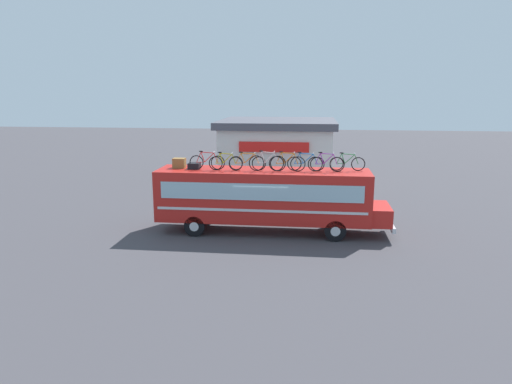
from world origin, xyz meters
TOP-DOWN VIEW (x-y plane):
  - ground_plane at (0.00, 0.00)m, footprint 120.00×120.00m
  - bus at (0.16, -0.00)m, footprint 11.10×2.44m
  - luggage_bag_1 at (-4.10, 0.17)m, footprint 0.58×0.44m
  - luggage_bag_2 at (-3.31, -0.00)m, footprint 0.55×0.52m
  - rooftop_bicycle_1 at (-2.65, -0.15)m, footprint 1.71×0.44m
  - rooftop_bicycle_2 at (-1.74, -0.28)m, footprint 1.61×0.44m
  - rooftop_bicycle_3 at (-0.73, -0.13)m, footprint 1.74×0.44m
  - rooftop_bicycle_4 at (0.22, -0.24)m, footprint 1.73×0.44m
  - rooftop_bicycle_5 at (1.14, -0.19)m, footprint 1.70×0.44m
  - rooftop_bicycle_6 at (1.99, -0.00)m, footprint 1.74×0.44m
  - rooftop_bicycle_7 at (2.93, -0.08)m, footprint 1.69×0.44m
  - rooftop_bicycle_8 at (3.92, 0.28)m, footprint 1.64×0.44m
  - roadside_building at (-0.33, 14.53)m, footprint 8.75×8.20m

SIDE VIEW (x-z plane):
  - ground_plane at x=0.00m, z-range 0.00..0.00m
  - bus at x=0.16m, z-range 0.27..3.30m
  - roadside_building at x=-0.33m, z-range 0.04..4.51m
  - luggage_bag_2 at x=-3.31m, z-range 3.03..3.31m
  - luggage_bag_1 at x=-4.10m, z-range 3.03..3.50m
  - rooftop_bicycle_8 at x=3.92m, z-range 2.96..3.82m
  - rooftop_bicycle_2 at x=-1.74m, z-range 2.96..3.83m
  - rooftop_bicycle_3 at x=-0.73m, z-range 2.96..3.84m
  - rooftop_bicycle_6 at x=1.99m, z-range 2.96..3.85m
  - rooftop_bicycle_1 at x=-2.65m, z-range 2.96..3.85m
  - rooftop_bicycle_7 at x=2.93m, z-range 2.95..3.87m
  - rooftop_bicycle_5 at x=1.14m, z-range 2.95..3.89m
  - rooftop_bicycle_4 at x=0.22m, z-range 2.95..3.92m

